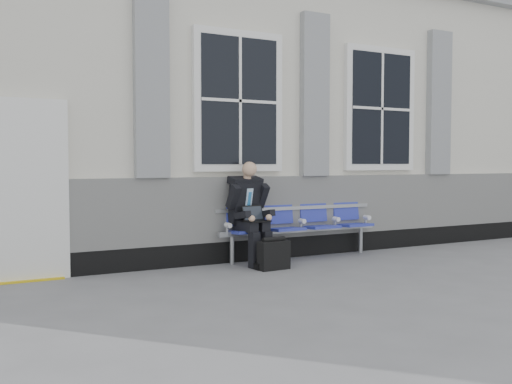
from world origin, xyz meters
TOP-DOWN VIEW (x-y plane):
  - ground at (0.00, 0.00)m, footprint 70.00×70.00m
  - station_building at (-0.02, 3.47)m, footprint 14.40×4.40m
  - bench at (-1.23, 1.32)m, footprint 2.60×0.47m
  - businessman at (-2.12, 1.19)m, footprint 0.58×0.78m
  - briefcase at (-2.00, 0.72)m, footprint 0.43×0.21m

SIDE VIEW (x-z plane):
  - ground at x=0.00m, z-range 0.00..0.00m
  - briefcase at x=-2.00m, z-range -0.02..0.41m
  - bench at x=-1.23m, z-range 0.10..1.01m
  - businessman at x=-2.12m, z-range 0.06..1.47m
  - station_building at x=-0.02m, z-range -0.02..4.47m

